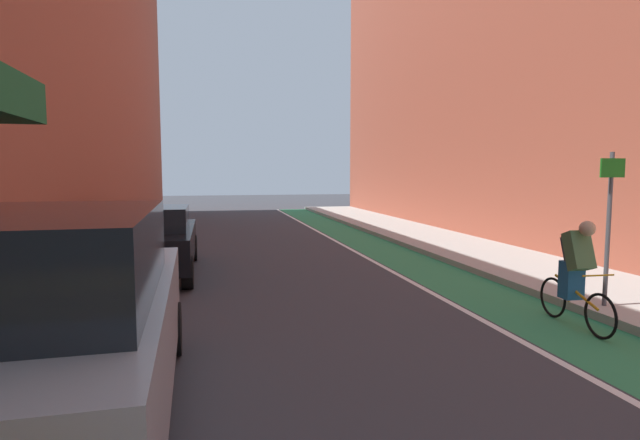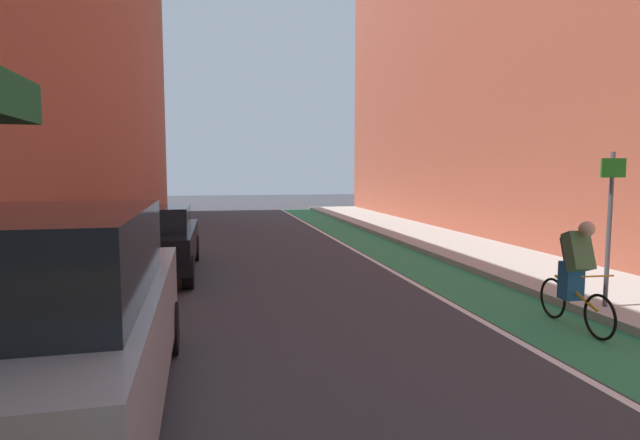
{
  "view_description": "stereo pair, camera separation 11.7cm",
  "coord_description": "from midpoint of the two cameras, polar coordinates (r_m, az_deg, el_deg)",
  "views": [
    {
      "loc": [
        -1.76,
        4.27,
        2.29
      ],
      "look_at": [
        0.33,
        13.68,
        1.36
      ],
      "focal_mm": 28.23,
      "sensor_mm": 36.0,
      "label": 1
    },
    {
      "loc": [
        -1.65,
        4.25,
        2.29
      ],
      "look_at": [
        0.33,
        13.68,
        1.36
      ],
      "focal_mm": 28.23,
      "sensor_mm": 36.0,
      "label": 2
    }
  ],
  "objects": [
    {
      "name": "sidewalk_right",
      "position": [
        14.24,
        18.03,
        -3.76
      ],
      "size": [
        2.89,
        36.7,
        0.14
      ],
      "primitive_type": "cube",
      "color": "#A8A59E",
      "rests_on": "ground"
    },
    {
      "name": "building_facade_right",
      "position": [
        17.74,
        23.03,
        19.42
      ],
      "size": [
        2.4,
        32.7,
        13.38
      ],
      "primitive_type": "cube",
      "color": "#9E4C38",
      "rests_on": "ground"
    },
    {
      "name": "ground_plane",
      "position": [
        10.48,
        -2.92,
        -7.14
      ],
      "size": [
        80.74,
        80.74,
        0.0
      ],
      "primitive_type": "plane",
      "color": "#38383D"
    },
    {
      "name": "lane_divider_stripe",
      "position": [
        12.95,
        5.9,
        -4.73
      ],
      "size": [
        0.12,
        36.7,
        0.0
      ],
      "primitive_type": "cube",
      "color": "white",
      "rests_on": "ground"
    },
    {
      "name": "cyclist_mid",
      "position": [
        8.28,
        26.64,
        -5.14
      ],
      "size": [
        0.48,
        1.68,
        1.6
      ],
      "color": "black",
      "rests_on": "ground"
    },
    {
      "name": "parked_sedan_black",
      "position": [
        11.77,
        -18.76,
        -2.16
      ],
      "size": [
        1.84,
        4.36,
        1.53
      ],
      "color": "black",
      "rests_on": "ground"
    },
    {
      "name": "bike_lane_paint",
      "position": [
        13.26,
        9.6,
        -4.54
      ],
      "size": [
        1.6,
        36.7,
        0.0
      ],
      "primitive_type": "cube",
      "color": "#2D8451",
      "rests_on": "ground"
    },
    {
      "name": "street_sign_post",
      "position": [
        9.16,
        29.65,
        0.53
      ],
      "size": [
        0.44,
        0.07,
        2.46
      ],
      "color": "#4C4C51",
      "rests_on": "sidewalk_right"
    },
    {
      "name": "parked_suv_silver",
      "position": [
        4.84,
        -28.02,
        -10.4
      ],
      "size": [
        1.95,
        4.78,
        1.98
      ],
      "color": "#9EA0A8",
      "rests_on": "ground"
    }
  ]
}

